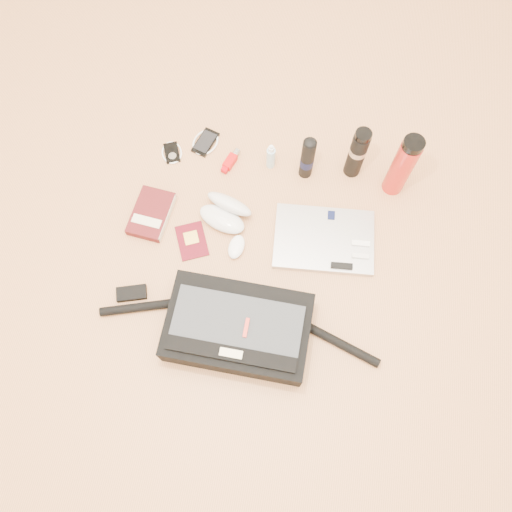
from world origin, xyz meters
name	(u,v)px	position (x,y,z in m)	size (l,w,h in m)	color
ground	(255,273)	(0.00, 0.00, 0.00)	(4.00, 4.00, 0.00)	tan
messenger_bag	(237,328)	(-0.02, -0.22, 0.06)	(0.96, 0.29, 0.13)	black
laptop	(324,240)	(0.22, 0.17, 0.01)	(0.38, 0.28, 0.03)	#A7A7A9
book	(152,214)	(-0.41, 0.15, 0.02)	(0.15, 0.21, 0.04)	#470F12
passport	(192,241)	(-0.25, 0.08, 0.00)	(0.15, 0.17, 0.01)	#500712
mouse	(236,247)	(-0.08, 0.08, 0.02)	(0.07, 0.10, 0.03)	white
sunglasses_case	(226,212)	(-0.15, 0.20, 0.04)	(0.22, 0.20, 0.10)	silver
ipod	(172,153)	(-0.41, 0.43, 0.01)	(0.10, 0.10, 0.01)	black
phone	(205,142)	(-0.29, 0.50, 0.01)	(0.12, 0.13, 0.01)	black
inhaler	(231,161)	(-0.17, 0.43, 0.01)	(0.06, 0.11, 0.03)	#BF0B0D
spray_bottle	(271,157)	(-0.02, 0.45, 0.06)	(0.04, 0.04, 0.13)	#A6CEDF
aerosol_can	(308,158)	(0.12, 0.43, 0.11)	(0.06, 0.06, 0.21)	black
thermos_black	(357,153)	(0.29, 0.48, 0.12)	(0.07, 0.07, 0.24)	black
thermos_red	(402,166)	(0.45, 0.43, 0.15)	(0.09, 0.09, 0.30)	#B1211B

